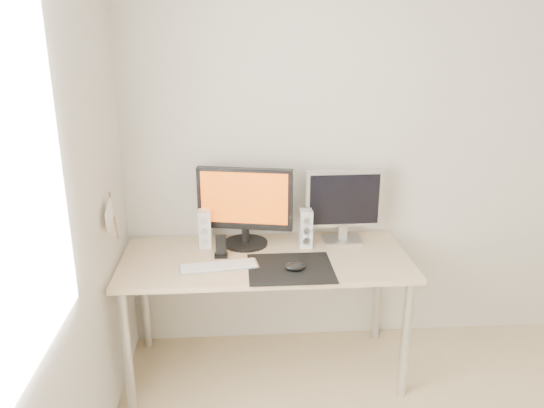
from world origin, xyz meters
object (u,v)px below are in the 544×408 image
main_monitor (245,204)px  second_monitor (344,203)px  phone_dock (221,250)px  desk (265,269)px  mouse (295,267)px  speaker_left (205,229)px  keyboard (219,266)px  speaker_right (306,228)px

main_monitor → second_monitor: size_ratio=1.22×
phone_dock → desk: bearing=-4.2°
mouse → desk: size_ratio=0.07×
speaker_left → keyboard: speaker_left is taller
speaker_right → phone_dock: size_ratio=1.71×
second_monitor → speaker_left: size_ratio=2.01×
desk → speaker_left: bearing=154.0°
main_monitor → phone_dock: 0.30m
main_monitor → speaker_right: (0.35, -0.05, -0.14)m
second_monitor → keyboard: size_ratio=1.04×
mouse → keyboard: (-0.40, 0.07, -0.02)m
second_monitor → speaker_right: size_ratio=2.01×
phone_dock → second_monitor: bearing=14.3°
second_monitor → phone_dock: (-0.72, -0.18, -0.20)m
mouse → desk: mouse is taller
mouse → phone_dock: bearing=151.5°
main_monitor → phone_dock: main_monitor is taller
second_monitor → keyboard: bearing=-155.8°
keyboard → speaker_right: bearing=27.4°
main_monitor → second_monitor: bearing=2.4°
phone_dock → mouse: bearing=-28.5°
desk → speaker_left: (-0.34, 0.17, 0.19)m
mouse → speaker_left: 0.61m
main_monitor → speaker_left: size_ratio=2.45×
mouse → second_monitor: 0.56m
keyboard → speaker_left: bearing=106.0°
desk → speaker_right: size_ratio=7.15×
keyboard → desk: bearing=26.3°
desk → second_monitor: (0.47, 0.20, 0.32)m
main_monitor → speaker_right: 0.38m
main_monitor → speaker_left: bearing=-177.1°
keyboard → phone_dock: bearing=86.2°
main_monitor → speaker_left: main_monitor is taller
speaker_left → speaker_right: bearing=-3.3°
speaker_left → speaker_right: size_ratio=1.00×
second_monitor → keyboard: (-0.73, -0.33, -0.23)m
speaker_left → keyboard: (0.08, -0.29, -0.10)m
keyboard → second_monitor: bearing=24.2°
mouse → second_monitor: second_monitor is taller
mouse → phone_dock: size_ratio=0.87×
desk → keyboard: bearing=-153.7°
main_monitor → desk: bearing=-58.9°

